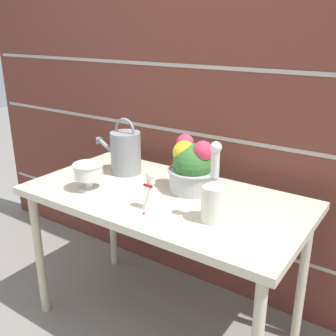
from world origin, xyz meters
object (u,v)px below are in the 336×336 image
object	(u,v)px
watering_can	(125,152)
glass_decanter	(214,195)
figurine_vase	(151,193)
flower_planter	(192,167)
crystal_pedestal_bowl	(88,173)

from	to	relation	value
watering_can	glass_decanter	bearing A→B (deg)	-19.40
figurine_vase	flower_planter	bearing A→B (deg)	81.83
figurine_vase	glass_decanter	bearing A→B (deg)	10.73
crystal_pedestal_bowl	glass_decanter	distance (m)	0.64
watering_can	glass_decanter	world-z (taller)	glass_decanter
watering_can	figurine_vase	distance (m)	0.47
crystal_pedestal_bowl	glass_decanter	size ratio (longest dim) A/B	0.44
watering_can	figurine_vase	bearing A→B (deg)	-36.60
figurine_vase	crystal_pedestal_bowl	bearing A→B (deg)	179.77
watering_can	crystal_pedestal_bowl	size ratio (longest dim) A/B	2.07
watering_can	glass_decanter	distance (m)	0.69
crystal_pedestal_bowl	flower_planter	world-z (taller)	flower_planter
watering_can	figurine_vase	size ratio (longest dim) A/B	1.74
crystal_pedestal_bowl	glass_decanter	world-z (taller)	glass_decanter
crystal_pedestal_bowl	flower_planter	distance (m)	0.49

